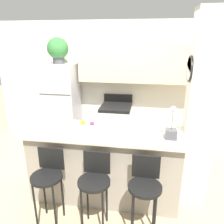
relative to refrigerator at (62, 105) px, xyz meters
The scene contains 13 objects.
ground_plane 2.16m from the refrigerator, 52.18° to the right, with size 14.00×14.00×0.00m, color tan.
wall_back 1.53m from the refrigerator, 12.03° to the left, with size 5.60×0.38×2.55m.
pillar_right 2.82m from the refrigerator, 28.60° to the right, with size 0.38×0.32×2.55m.
counter_bar 2.01m from the refrigerator, 52.18° to the right, with size 2.14×0.71×1.02m.
refrigerator is the anchor object (origin of this frame).
stove_range 1.22m from the refrigerator, ahead, with size 0.61×0.67×1.07m.
bar_stool_left 2.22m from the refrigerator, 73.02° to the right, with size 0.37×0.37×0.96m.
bar_stool_mid 2.45m from the refrigerator, 60.10° to the right, with size 0.37×0.37×0.96m.
bar_stool_right 2.78m from the refrigerator, 49.81° to the right, with size 0.37×0.37×0.96m.
potted_plant_on_fridge 1.14m from the refrigerator, 118.04° to the left, with size 0.41×0.41×0.50m.
orchid_vase 2.66m from the refrigerator, 38.30° to the right, with size 0.13×0.13×0.42m.
fruit_bowl 1.78m from the refrigerator, 56.90° to the right, with size 0.30×0.30×0.11m.
trash_bin 0.89m from the refrigerator, 21.06° to the right, with size 0.28×0.28×0.38m.
Camera 1 is at (0.54, -2.61, 2.20)m, focal length 35.00 mm.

